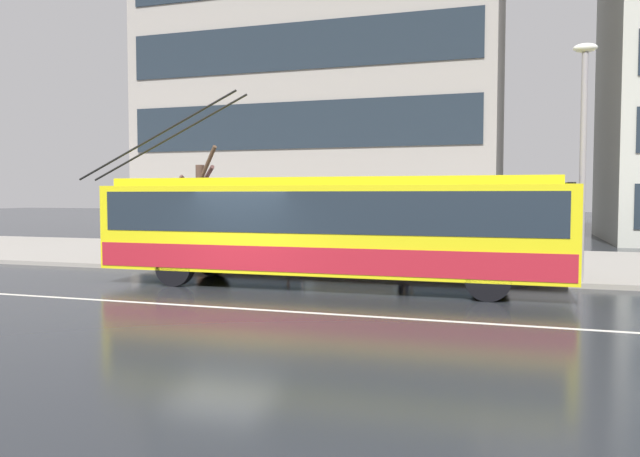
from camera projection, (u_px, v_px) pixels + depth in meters
ground_plane at (220, 297)px, 14.63m from camera, size 160.00×160.00×0.00m
sidewalk_slab at (330, 257)px, 23.21m from camera, size 80.00×10.00×0.14m
lane_centre_line at (194, 306)px, 13.49m from camera, size 72.00×0.14×0.01m
trolleybus at (328, 227)px, 16.26m from camera, size 13.51×2.70×5.20m
bus_shelter at (352, 205)px, 19.24m from camera, size 3.89×1.61×2.67m
pedestrian_at_shelter at (328, 214)px, 20.95m from camera, size 1.50×1.50×1.99m
pedestrian_approaching_curb at (486, 218)px, 17.11m from camera, size 1.39×1.39×1.99m
pedestrian_walking_past at (406, 219)px, 18.43m from camera, size 1.22×1.22×2.00m
pedestrian_waiting_by_pole at (402, 215)px, 19.56m from camera, size 1.55×1.55×2.01m
street_lamp at (583, 140)px, 16.14m from camera, size 0.60×0.32×6.18m
street_tree_bare at (200, 203)px, 22.93m from camera, size 2.31×1.46×4.04m
office_tower_corner_left at (333, 37)px, 34.99m from camera, size 18.64×12.92×22.55m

